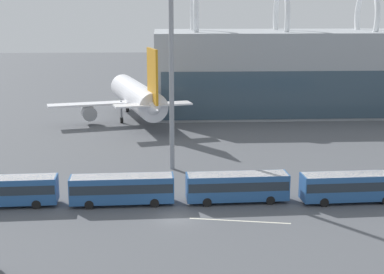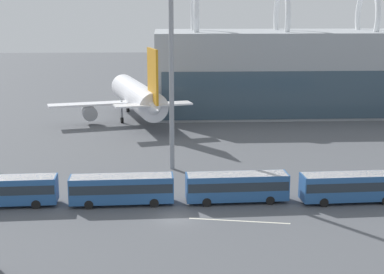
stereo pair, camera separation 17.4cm
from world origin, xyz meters
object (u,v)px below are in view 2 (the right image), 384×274
(shuttle_bus_3, at_px, (352,186))
(shuttle_bus_2, at_px, (237,186))
(shuttle_bus_0, at_px, (4,189))
(shuttle_bus_1, at_px, (122,188))
(airliner_at_gate_far, at_px, (138,97))
(floodlight_mast, at_px, (171,38))

(shuttle_bus_3, bearing_deg, shuttle_bus_2, 174.30)
(shuttle_bus_0, distance_m, shuttle_bus_1, 12.91)
(shuttle_bus_0, xyz_separation_m, shuttle_bus_2, (25.81, 0.03, 0.00))
(airliner_at_gate_far, xyz_separation_m, floodlight_mast, (5.86, -33.93, 12.86))
(shuttle_bus_0, relative_size, shuttle_bus_1, 1.00)
(shuttle_bus_0, height_order, shuttle_bus_1, same)
(shuttle_bus_2, bearing_deg, shuttle_bus_0, 177.99)
(shuttle_bus_2, relative_size, floodlight_mast, 0.41)
(airliner_at_gate_far, distance_m, shuttle_bus_3, 55.25)
(shuttle_bus_1, distance_m, shuttle_bus_2, 12.91)
(shuttle_bus_3, height_order, floodlight_mast, floodlight_mast)
(shuttle_bus_0, bearing_deg, shuttle_bus_1, -3.17)
(shuttle_bus_1, distance_m, floodlight_mast, 22.01)
(shuttle_bus_2, distance_m, shuttle_bus_3, 12.93)
(shuttle_bus_1, bearing_deg, shuttle_bus_3, -3.04)
(shuttle_bus_0, relative_size, floodlight_mast, 0.41)
(shuttle_bus_2, distance_m, floodlight_mast, 22.25)
(airliner_at_gate_far, bearing_deg, shuttle_bus_1, 166.08)
(shuttle_bus_1, bearing_deg, airliner_at_gate_far, 88.16)
(shuttle_bus_3, bearing_deg, shuttle_bus_1, 176.22)
(floodlight_mast, bearing_deg, shuttle_bus_0, -142.96)
(shuttle_bus_0, xyz_separation_m, shuttle_bus_1, (12.91, -0.12, 0.00))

